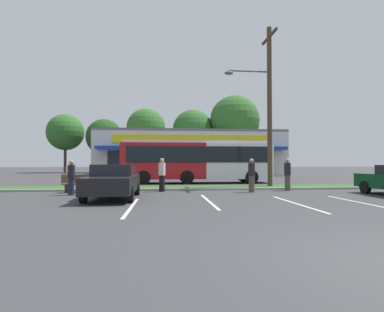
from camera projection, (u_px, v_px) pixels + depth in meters
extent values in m
cube|color=#2D5B23|center=(224.00, 187.00, 18.56)|extent=(56.00, 2.20, 0.12)
cube|color=#99968C|center=(228.00, 189.00, 17.35)|extent=(56.00, 0.24, 0.12)
cube|color=silver|center=(132.00, 207.00, 10.69)|extent=(0.12, 4.80, 0.01)
cube|color=silver|center=(209.00, 201.00, 12.25)|extent=(0.12, 4.80, 0.01)
cube|color=silver|center=(296.00, 204.00, 11.52)|extent=(0.12, 4.80, 0.01)
cube|color=silver|center=(362.00, 203.00, 11.77)|extent=(0.12, 4.80, 0.01)
cube|color=beige|center=(188.00, 155.00, 41.15)|extent=(22.66, 13.12, 5.22)
cube|color=black|center=(193.00, 163.00, 34.55)|extent=(19.04, 0.08, 2.71)
cube|color=#14389E|center=(193.00, 148.00, 33.93)|extent=(21.30, 1.40, 0.35)
cube|color=yellow|center=(193.00, 139.00, 34.57)|extent=(18.13, 0.16, 0.94)
cube|color=slate|center=(188.00, 135.00, 41.21)|extent=(22.66, 13.12, 0.30)
cylinder|color=#473323|center=(65.00, 159.00, 49.55)|extent=(0.44, 0.44, 4.38)
sphere|color=#2D6026|center=(65.00, 132.00, 49.66)|extent=(5.93, 5.93, 5.93)
cylinder|color=#473323|center=(104.00, 161.00, 49.13)|extent=(0.44, 0.44, 3.62)
sphere|color=#1E4719|center=(104.00, 137.00, 49.23)|extent=(5.79, 5.79, 5.79)
cylinder|color=#473323|center=(146.00, 158.00, 47.33)|extent=(0.44, 0.44, 4.78)
sphere|color=#2D6026|center=(146.00, 128.00, 47.44)|extent=(6.04, 6.04, 6.04)
cylinder|color=#473323|center=(193.00, 159.00, 49.10)|extent=(0.44, 0.44, 4.49)
sphere|color=#2D6026|center=(193.00, 130.00, 49.21)|extent=(6.54, 6.54, 6.54)
cylinder|color=#473323|center=(235.00, 156.00, 48.49)|extent=(0.44, 0.44, 5.41)
sphere|color=#2D6026|center=(235.00, 120.00, 48.63)|extent=(7.94, 7.94, 7.94)
cylinder|color=#4C3826|center=(270.00, 107.00, 19.04)|extent=(0.30, 0.30, 10.11)
cube|color=#4C3826|center=(269.00, 37.00, 19.14)|extent=(0.19, 2.40, 0.14)
cylinder|color=#59595B|center=(249.00, 71.00, 18.95)|extent=(2.60, 0.15, 0.10)
ellipsoid|color=#59595B|center=(229.00, 73.00, 18.80)|extent=(0.56, 0.32, 0.24)
cube|color=#AD191E|center=(163.00, 161.00, 23.32)|extent=(6.31, 2.61, 2.70)
cube|color=silver|center=(236.00, 161.00, 23.89)|extent=(5.17, 2.60, 2.70)
cube|color=silver|center=(197.00, 142.00, 23.61)|extent=(11.00, 2.39, 0.20)
cube|color=black|center=(199.00, 154.00, 22.29)|extent=(10.52, 0.15, 1.19)
cube|color=black|center=(268.00, 157.00, 24.16)|extent=(0.08, 2.17, 1.51)
cylinder|color=black|center=(243.00, 176.00, 25.11)|extent=(1.00, 0.31, 1.00)
cylinder|color=black|center=(251.00, 177.00, 22.78)|extent=(1.00, 0.31, 1.00)
cylinder|color=black|center=(185.00, 176.00, 24.63)|extent=(1.00, 0.31, 1.00)
cylinder|color=black|center=(187.00, 177.00, 22.29)|extent=(1.00, 0.31, 1.00)
cylinder|color=black|center=(145.00, 176.00, 24.31)|extent=(1.00, 0.31, 1.00)
cylinder|color=black|center=(144.00, 177.00, 21.98)|extent=(1.00, 0.31, 1.00)
cube|color=brown|center=(78.00, 184.00, 15.92)|extent=(1.60, 0.45, 0.06)
cube|color=brown|center=(77.00, 179.00, 15.73)|extent=(1.60, 0.06, 0.44)
cube|color=#333338|center=(90.00, 188.00, 15.97)|extent=(0.08, 0.36, 0.45)
cube|color=#333338|center=(66.00, 188.00, 15.86)|extent=(0.08, 0.36, 0.45)
cube|color=black|center=(113.00, 183.00, 13.20)|extent=(1.89, 4.58, 0.67)
cube|color=black|center=(114.00, 170.00, 13.44)|extent=(1.67, 2.06, 0.49)
cylinder|color=black|center=(131.00, 194.00, 11.86)|extent=(0.22, 0.64, 0.64)
cylinder|color=black|center=(83.00, 195.00, 11.70)|extent=(0.22, 0.64, 0.64)
cylinder|color=black|center=(137.00, 188.00, 14.69)|extent=(0.22, 0.64, 0.64)
cylinder|color=black|center=(99.00, 189.00, 14.53)|extent=(0.22, 0.64, 0.64)
cylinder|color=black|center=(365.00, 187.00, 15.31)|extent=(0.22, 0.64, 0.64)
cylinder|color=#47423D|center=(288.00, 183.00, 17.07)|extent=(0.31, 0.31, 0.87)
cylinder|color=black|center=(287.00, 169.00, 17.08)|extent=(0.36, 0.36, 0.69)
sphere|color=tan|center=(287.00, 161.00, 17.10)|extent=(0.24, 0.24, 0.24)
cylinder|color=#47423D|center=(252.00, 184.00, 16.09)|extent=(0.31, 0.31, 0.86)
cylinder|color=black|center=(252.00, 169.00, 16.11)|extent=(0.36, 0.36, 0.68)
sphere|color=tan|center=(252.00, 161.00, 16.12)|extent=(0.24, 0.24, 0.24)
cylinder|color=black|center=(162.00, 183.00, 16.47)|extent=(0.31, 0.31, 0.88)
cylinder|color=silver|center=(162.00, 169.00, 16.48)|extent=(0.37, 0.37, 0.69)
sphere|color=tan|center=(162.00, 160.00, 16.50)|extent=(0.24, 0.24, 0.24)
cylinder|color=#1E2338|center=(71.00, 187.00, 14.58)|extent=(0.29, 0.29, 0.82)
cylinder|color=black|center=(71.00, 171.00, 14.60)|extent=(0.34, 0.34, 0.65)
sphere|color=tan|center=(71.00, 162.00, 14.61)|extent=(0.22, 0.22, 0.22)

